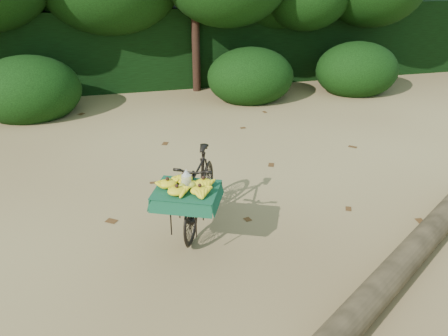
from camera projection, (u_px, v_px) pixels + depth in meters
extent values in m
plane|color=tan|center=(232.00, 202.00, 6.27)|extent=(80.00, 80.00, 0.00)
imported|color=black|center=(200.00, 189.00, 5.63)|extent=(1.00, 1.57, 0.92)
cube|color=black|center=(186.00, 191.00, 4.97)|extent=(0.46, 0.50, 0.02)
cube|color=#165435|center=(186.00, 189.00, 4.96)|extent=(0.83, 0.77, 0.01)
ellipsoid|color=#979C25|center=(192.00, 186.00, 4.93)|extent=(0.09, 0.07, 0.10)
ellipsoid|color=#979C25|center=(184.00, 183.00, 4.99)|extent=(0.09, 0.07, 0.10)
ellipsoid|color=#979C25|center=(182.00, 187.00, 4.90)|extent=(0.09, 0.07, 0.10)
cylinder|color=#EAE5C6|center=(186.00, 181.00, 4.93)|extent=(0.11, 0.11, 0.14)
cylinder|color=brown|center=(419.00, 245.00, 5.14)|extent=(3.50, 2.56, 0.29)
cube|color=black|center=(168.00, 43.00, 11.41)|extent=(26.00, 1.80, 1.80)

